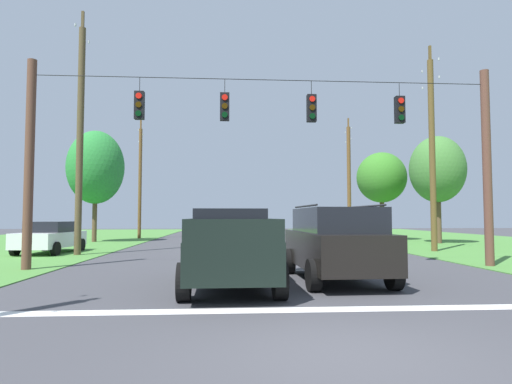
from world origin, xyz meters
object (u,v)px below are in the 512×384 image
object	(u,v)px
distant_car_crossing_white	(50,237)
tree_roadside_right	(382,178)
utility_pole_mid_right	(432,149)
tree_roadside_left	(96,167)
utility_pole_far_left	(140,179)
suv_black	(335,242)
utility_pole_far_right	(349,179)
pickup_truck	(230,248)
utility_pole_mid_left	(80,136)
overhead_signal_span	(267,154)
tree_roadside_far_right	(437,170)

from	to	relation	value
distant_car_crossing_white	tree_roadside_right	xyz separation A→B (m)	(19.82, 9.98, 3.85)
utility_pole_mid_right	tree_roadside_left	size ratio (longest dim) A/B	1.36
utility_pole_far_left	tree_roadside_left	bearing A→B (deg)	-113.49
suv_black	distant_car_crossing_white	bearing A→B (deg)	139.57
distant_car_crossing_white	utility_pole_far_right	distance (m)	24.86
pickup_truck	utility_pole_far_left	size ratio (longest dim) A/B	0.57
pickup_truck	tree_roadside_right	world-z (taller)	tree_roadside_right
utility_pole_mid_left	tree_roadside_left	world-z (taller)	utility_pole_mid_left
distant_car_crossing_white	utility_pole_far_right	size ratio (longest dim) A/B	0.42
pickup_truck	tree_roadside_left	distance (m)	22.08
pickup_truck	utility_pole_mid_right	world-z (taller)	utility_pole_mid_right
utility_pole_mid_right	tree_roadside_right	bearing A→B (deg)	84.14
distant_car_crossing_white	utility_pole_far_left	bearing A→B (deg)	84.43
overhead_signal_span	suv_black	xyz separation A→B (m)	(1.58, -3.01, -2.85)
tree_roadside_far_right	distant_car_crossing_white	bearing A→B (deg)	-164.56
utility_pole_mid_left	tree_roadside_right	xyz separation A→B (m)	(18.18, 11.11, -0.80)
pickup_truck	tree_roadside_right	xyz separation A→B (m)	(11.36, 20.30, 3.67)
utility_pole_far_right	utility_pole_mid_right	bearing A→B (deg)	-90.62
overhead_signal_span	utility_pole_mid_left	xyz separation A→B (m)	(-8.11, 5.51, 1.53)
utility_pole_far_right	utility_pole_far_left	size ratio (longest dim) A/B	1.08
tree_roadside_left	utility_pole_mid_left	bearing A→B (deg)	-77.26
utility_pole_mid_right	tree_roadside_far_right	xyz separation A→B (m)	(3.39, 6.26, -0.35)
overhead_signal_span	utility_pole_mid_left	world-z (taller)	utility_pole_mid_left
utility_pole_mid_right	tree_roadside_far_right	world-z (taller)	utility_pole_mid_right
pickup_truck	utility_pole_far_right	size ratio (longest dim) A/B	0.52
suv_black	overhead_signal_span	bearing A→B (deg)	117.70
utility_pole_mid_right	tree_roadside_left	distance (m)	21.67
overhead_signal_span	utility_pole_far_right	bearing A→B (deg)	67.45
utility_pole_far_right	utility_pole_mid_left	bearing A→B (deg)	-136.12
utility_pole_mid_right	utility_pole_mid_left	bearing A→B (deg)	-176.70
overhead_signal_span	tree_roadside_far_right	distance (m)	17.83
distant_car_crossing_white	tree_roadside_far_right	xyz separation A→B (m)	(22.17, 6.12, 4.05)
distant_car_crossing_white	utility_pole_mid_left	xyz separation A→B (m)	(1.64, -1.13, 4.65)
distant_car_crossing_white	tree_roadside_left	xyz separation A→B (m)	(-0.72, 9.31, 4.38)
overhead_signal_span	tree_roadside_left	xyz separation A→B (m)	(-10.47, 15.96, 1.26)
distant_car_crossing_white	tree_roadside_far_right	world-z (taller)	tree_roadside_far_right
utility_pole_mid_right	tree_roadside_right	xyz separation A→B (m)	(1.04, 10.12, -0.55)
suv_black	tree_roadside_left	size ratio (longest dim) A/B	0.63
utility_pole_far_right	utility_pole_far_left	xyz separation A→B (m)	(-17.57, -1.37, -0.26)
overhead_signal_span	utility_pole_mid_right	world-z (taller)	utility_pole_mid_right
utility_pole_far_left	tree_roadside_far_right	size ratio (longest dim) A/B	1.36
pickup_truck	utility_pole_far_right	xyz separation A→B (m)	(10.49, 25.84, 4.07)
distant_car_crossing_white	utility_pole_far_right	world-z (taller)	utility_pole_far_right
distant_car_crossing_white	utility_pole_mid_right	xyz separation A→B (m)	(18.78, -0.14, 4.40)
distant_car_crossing_white	utility_pole_mid_right	distance (m)	19.29
overhead_signal_span	tree_roadside_right	bearing A→B (deg)	58.79
pickup_truck	tree_roadside_far_right	size ratio (longest dim) A/B	0.77
distant_car_crossing_white	utility_pole_far_left	world-z (taller)	utility_pole_far_left
suv_black	distant_car_crossing_white	world-z (taller)	suv_black
overhead_signal_span	utility_pole_mid_left	distance (m)	9.93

